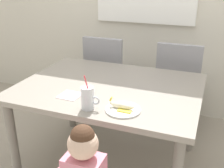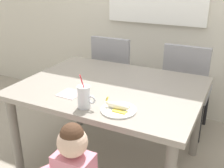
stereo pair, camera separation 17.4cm
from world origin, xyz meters
TOP-DOWN VIEW (x-y plane):
  - ground_plane at (0.00, 0.00)m, footprint 24.00×24.00m
  - dining_table at (0.00, 0.00)m, footprint 1.40×1.07m
  - dining_chair_left at (-0.33, 0.76)m, footprint 0.44×0.44m
  - dining_chair_right at (0.44, 0.78)m, footprint 0.44×0.45m
  - milk_cup at (0.02, -0.42)m, footprint 0.13×0.09m
  - snack_plate at (0.24, -0.36)m, footprint 0.23×0.23m
  - peeled_banana at (0.23, -0.36)m, footprint 0.17×0.11m
  - paper_napkin at (-0.19, -0.28)m, footprint 0.16×0.16m

SIDE VIEW (x-z plane):
  - ground_plane at x=0.00m, z-range 0.00..0.00m
  - dining_chair_left at x=-0.33m, z-range 0.06..1.02m
  - dining_chair_right at x=0.44m, z-range 0.06..1.02m
  - dining_table at x=0.00m, z-range 0.28..1.04m
  - paper_napkin at x=-0.19m, z-range 0.75..0.75m
  - snack_plate at x=0.24m, z-range 0.75..0.76m
  - peeled_banana at x=0.23m, z-range 0.75..0.82m
  - milk_cup at x=0.02m, z-range 0.69..0.94m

